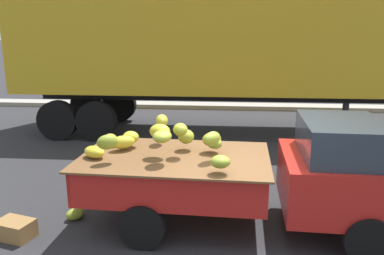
{
  "coord_description": "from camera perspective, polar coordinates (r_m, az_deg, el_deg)",
  "views": [
    {
      "loc": [
        -0.4,
        -5.27,
        2.93
      ],
      "look_at": [
        -0.94,
        0.82,
        1.4
      ],
      "focal_mm": 36.59,
      "sensor_mm": 36.0,
      "label": 1
    }
  ],
  "objects": [
    {
      "name": "ground",
      "position": [
        6.04,
        8.52,
        -15.16
      ],
      "size": [
        220.0,
        220.0,
        0.0
      ],
      "primitive_type": "plane",
      "color": "#28282B"
    },
    {
      "name": "curb_strip",
      "position": [
        15.18,
        6.5,
        3.09
      ],
      "size": [
        80.0,
        0.8,
        0.16
      ],
      "primitive_type": "cube",
      "color": "gray",
      "rests_on": "ground"
    },
    {
      "name": "pickup_truck",
      "position": [
        5.99,
        16.37,
        -6.49
      ],
      "size": [
        5.06,
        1.98,
        1.7
      ],
      "rotation": [
        0.0,
        0.0,
        -0.04
      ],
      "color": "#B21E19",
      "rests_on": "ground"
    },
    {
      "name": "produce_crate",
      "position": [
        6.37,
        -24.4,
        -13.35
      ],
      "size": [
        0.6,
        0.48,
        0.26
      ],
      "primitive_type": "cube",
      "rotation": [
        0.0,
        0.0,
        -0.27
      ],
      "color": "olive",
      "rests_on": "ground"
    },
    {
      "name": "semi_trailer",
      "position": [
        11.26,
        5.35,
        11.97
      ],
      "size": [
        12.02,
        2.72,
        3.95
      ],
      "rotation": [
        0.0,
        0.0,
        0.01
      ],
      "color": "gold",
      "rests_on": "ground"
    },
    {
      "name": "fallen_banana_bunch_near_tailgate",
      "position": [
        6.63,
        -16.66,
        -11.97
      ],
      "size": [
        0.36,
        0.37,
        0.18
      ],
      "primitive_type": "ellipsoid",
      "rotation": [
        0.0,
        0.0,
        0.89
      ],
      "color": "olive",
      "rests_on": "ground"
    }
  ]
}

